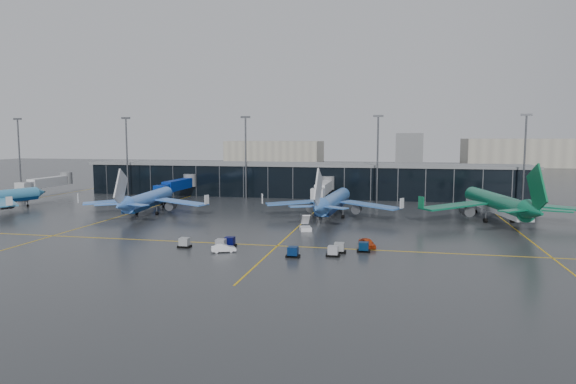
% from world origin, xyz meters
% --- Properties ---
extents(ground, '(600.00, 600.00, 0.00)m').
position_xyz_m(ground, '(0.00, 0.00, 0.00)').
color(ground, '#282B2D').
rests_on(ground, ground).
extents(terminal_pier, '(142.00, 17.00, 10.70)m').
position_xyz_m(terminal_pier, '(0.00, 62.00, 5.42)').
color(terminal_pier, black).
rests_on(terminal_pier, ground).
extents(jet_bridges, '(94.00, 27.50, 7.20)m').
position_xyz_m(jet_bridges, '(-35.00, 42.99, 4.55)').
color(jet_bridges, '#595B60').
rests_on(jet_bridges, ground).
extents(flood_masts, '(203.00, 0.50, 25.50)m').
position_xyz_m(flood_masts, '(5.00, 50.00, 13.81)').
color(flood_masts, '#595B60').
rests_on(flood_masts, ground).
extents(distant_hangars, '(260.00, 71.00, 22.00)m').
position_xyz_m(distant_hangars, '(49.94, 270.08, 8.79)').
color(distant_hangars, '#B2AD99').
rests_on(distant_hangars, ground).
extents(taxi_lines, '(220.00, 120.00, 0.02)m').
position_xyz_m(taxi_lines, '(10.00, 10.61, 0.01)').
color(taxi_lines, gold).
rests_on(taxi_lines, ground).
extents(airliner_arkefly, '(37.82, 41.82, 11.65)m').
position_xyz_m(airliner_arkefly, '(-30.08, 15.52, 5.83)').
color(airliner_arkefly, '#447FE0').
rests_on(airliner_arkefly, ground).
extents(airliner_klm_near, '(36.69, 41.15, 12.01)m').
position_xyz_m(airliner_klm_near, '(15.71, 20.19, 6.01)').
color(airliner_klm_near, '#3A6FBE').
rests_on(airliner_klm_near, ground).
extents(airliner_aer_lingus, '(45.70, 49.96, 13.43)m').
position_xyz_m(airliner_aer_lingus, '(52.82, 21.30, 6.71)').
color(airliner_aer_lingus, '#0B6444').
rests_on(airliner_aer_lingus, ground).
extents(baggage_carts, '(33.03, 7.57, 1.70)m').
position_xyz_m(baggage_carts, '(11.29, -19.35, 0.76)').
color(baggage_carts, black).
rests_on(baggage_carts, ground).
extents(mobile_airstair, '(3.08, 3.72, 3.45)m').
position_xyz_m(mobile_airstair, '(12.31, 0.63, 0.77)').
color(mobile_airstair, white).
rests_on(mobile_airstair, ground).
extents(service_van_red, '(3.64, 5.11, 1.61)m').
position_xyz_m(service_van_red, '(25.65, -13.18, 0.81)').
color(service_van_red, '#B4340D').
rests_on(service_van_red, ground).
extents(service_van_white, '(4.34, 3.00, 1.36)m').
position_xyz_m(service_van_white, '(2.32, -21.68, 0.68)').
color(service_van_white, white).
rests_on(service_van_white, ground).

